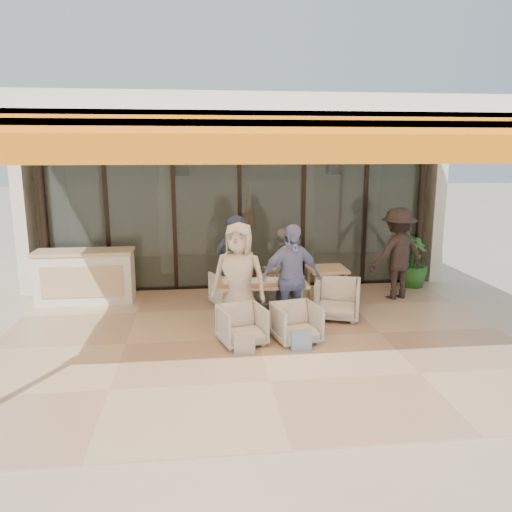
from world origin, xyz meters
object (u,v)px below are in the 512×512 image
(chair_near_right, at_px, (296,321))
(diner_periwinkle, at_px, (291,278))
(dining_table, at_px, (261,284))
(chair_far_left, at_px, (233,288))
(chair_far_right, at_px, (277,289))
(side_table, at_px, (327,273))
(standing_woman, at_px, (397,254))
(potted_palm, at_px, (413,261))
(diner_cream, at_px, (239,279))
(host_counter, at_px, (85,276))
(chair_near_left, at_px, (242,324))
(side_chair, at_px, (338,297))
(diner_navy, at_px, (235,266))
(diner_grey, at_px, (282,272))

(chair_near_right, distance_m, diner_periwinkle, 0.74)
(dining_table, xyz_separation_m, chair_far_left, (-0.41, 0.94, -0.32))
(dining_table, distance_m, chair_far_right, 1.10)
(diner_periwinkle, xyz_separation_m, side_table, (0.93, 1.24, -0.25))
(standing_woman, bearing_deg, chair_near_right, 24.94)
(chair_far_right, distance_m, potted_palm, 3.24)
(dining_table, distance_m, diner_cream, 0.65)
(host_counter, height_order, chair_far_left, host_counter)
(chair_far_left, height_order, chair_near_left, chair_far_left)
(side_chair, height_order, standing_woman, standing_woman)
(host_counter, relative_size, side_chair, 2.38)
(side_table, height_order, side_chair, side_chair)
(diner_navy, bearing_deg, chair_far_right, -162.83)
(side_table, distance_m, standing_woman, 1.54)
(diner_grey, bearing_deg, diner_cream, 34.90)
(chair_far_left, distance_m, diner_periwinkle, 1.71)
(chair_near_right, xyz_separation_m, standing_woman, (2.41, 2.03, 0.58))
(dining_table, height_order, potted_palm, potted_palm)
(diner_periwinkle, bearing_deg, diner_cream, 168.01)
(chair_far_right, relative_size, chair_near_right, 0.91)
(chair_far_left, relative_size, diner_grey, 0.47)
(chair_far_left, relative_size, diner_cream, 0.41)
(diner_grey, relative_size, standing_woman, 0.85)
(chair_near_right, bearing_deg, dining_table, 101.78)
(host_counter, height_order, chair_far_right, host_counter)
(chair_near_left, distance_m, side_chair, 2.03)
(host_counter, xyz_separation_m, diner_grey, (3.65, -1.06, 0.25))
(chair_near_left, distance_m, side_table, 2.50)
(diner_navy, height_order, potted_palm, diner_navy)
(diner_cream, xyz_separation_m, potted_palm, (3.94, 2.31, -0.32))
(chair_near_right, bearing_deg, diner_periwinkle, 77.77)
(diner_cream, relative_size, potted_palm, 1.55)
(diner_navy, relative_size, diner_periwinkle, 1.03)
(chair_far_left, distance_m, side_chair, 1.99)
(chair_near_left, relative_size, diner_navy, 0.37)
(chair_far_left, bearing_deg, dining_table, 91.75)
(chair_far_left, xyz_separation_m, diner_grey, (0.84, -0.50, 0.41))
(chair_far_right, bearing_deg, chair_near_left, 75.76)
(chair_near_left, relative_size, diner_periwinkle, 0.38)
(diner_navy, height_order, diner_cream, diner_navy)
(diner_grey, xyz_separation_m, standing_woman, (2.41, 0.63, 0.13))
(side_chair, xyz_separation_m, standing_woman, (1.48, 1.05, 0.52))
(chair_near_right, xyz_separation_m, diner_cream, (-0.84, 0.50, 0.57))
(chair_near_left, distance_m, diner_grey, 1.69)
(diner_periwinkle, bearing_deg, host_counter, 139.80)
(potted_palm, bearing_deg, chair_near_left, -144.51)
(diner_cream, bearing_deg, diner_navy, 107.77)
(diner_grey, bearing_deg, diner_periwinkle, 77.92)
(chair_near_right, bearing_deg, side_table, 49.69)
(chair_near_left, relative_size, side_table, 0.90)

